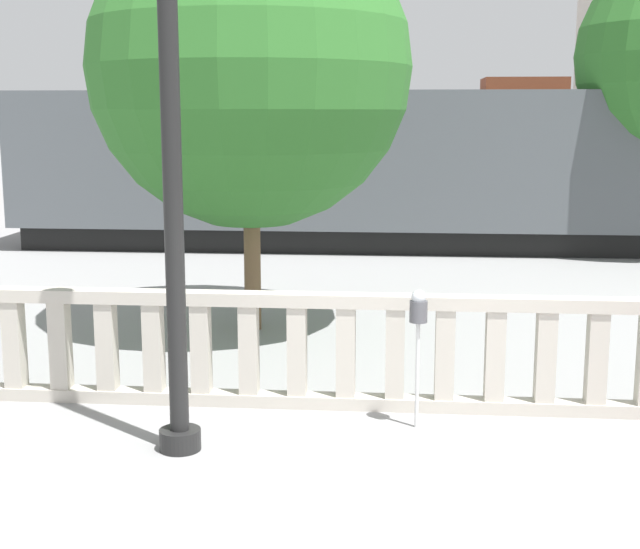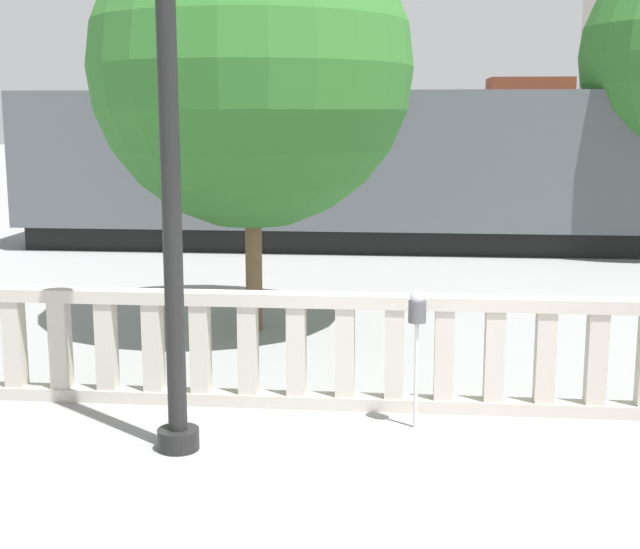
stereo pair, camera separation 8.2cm
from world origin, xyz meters
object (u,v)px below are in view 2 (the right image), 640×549
lamppost (168,103)px  train_far (306,143)px  train_near (519,168)px  tree_left (251,67)px  parking_meter (417,317)px

lamppost → train_far: bearing=93.9°
lamppost → train_far: 26.69m
train_near → lamppost: bearing=-109.8°
train_near → train_far: size_ratio=1.13×
lamppost → tree_left: lamppost is taller
train_near → tree_left: tree_left is taller
train_far → tree_left: size_ratio=3.33×
lamppost → parking_meter: size_ratio=4.49×
parking_meter → train_near: train_near is taller
train_near → tree_left: bearing=-120.2°
train_near → tree_left: 9.63m
lamppost → train_far: (-1.80, 26.60, -1.22)m
tree_left → lamppost: bearing=-88.9°
tree_left → parking_meter: bearing=-59.6°
parking_meter → train_far: train_far is taller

